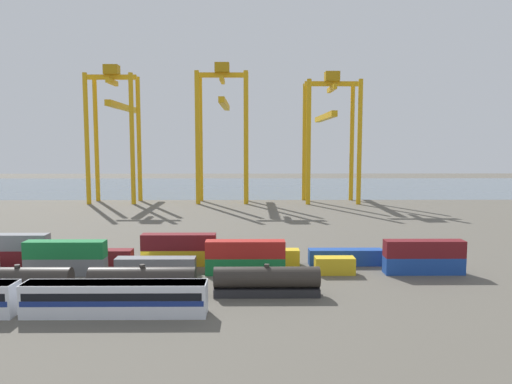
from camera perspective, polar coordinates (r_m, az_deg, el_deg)
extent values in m
plane|color=#5B564C|center=(118.20, -9.23, -3.96)|extent=(420.00, 420.00, 0.00)
cube|color=slate|center=(224.97, -5.06, 0.66)|extent=(400.00, 110.00, 0.01)
cube|color=silver|center=(58.36, -16.58, -12.24)|extent=(21.15, 3.10, 3.90)
cube|color=navy|center=(58.39, -16.58, -12.33)|extent=(20.73, 3.14, 0.64)
cube|color=black|center=(58.16, -16.60, -11.60)|extent=(20.31, 3.13, 0.90)
cube|color=slate|center=(57.85, -16.63, -10.57)|extent=(20.94, 2.85, 0.36)
cube|color=#232326|center=(70.28, -26.71, -10.73)|extent=(13.82, 2.50, 1.10)
cylinder|color=#2D2823|center=(69.78, -26.78, -9.21)|extent=(13.82, 2.74, 2.74)
cylinder|color=#2D2823|center=(69.41, -26.84, -7.97)|extent=(0.70, 0.70, 0.36)
cube|color=#232326|center=(64.90, -13.48, -11.62)|extent=(13.82, 2.50, 1.10)
cylinder|color=#2D2823|center=(64.36, -13.52, -9.98)|extent=(13.82, 2.74, 2.74)
cylinder|color=#2D2823|center=(63.96, -13.55, -8.65)|extent=(0.70, 0.70, 0.36)
cube|color=#232326|center=(63.34, 1.30, -11.89)|extent=(13.82, 2.50, 1.10)
cylinder|color=#2D2823|center=(62.78, 1.31, -10.22)|extent=(13.82, 2.74, 2.74)
cylinder|color=#2D2823|center=(62.37, 1.31, -8.86)|extent=(0.70, 0.70, 0.36)
cube|color=slate|center=(78.41, -21.93, -8.28)|extent=(12.10, 2.44, 2.60)
cube|color=#197538|center=(77.85, -22.00, -6.42)|extent=(12.10, 2.44, 2.60)
cube|color=slate|center=(74.57, -11.98, -8.71)|extent=(12.10, 2.44, 2.60)
cube|color=#197538|center=(73.11, -1.29, -8.87)|extent=(12.10, 2.44, 2.60)
cube|color=#AD211C|center=(72.50, -1.30, -6.88)|extent=(12.10, 2.44, 2.60)
cube|color=gold|center=(74.20, 9.45, -8.73)|extent=(6.04, 2.44, 2.60)
cube|color=#1C4299|center=(77.71, 19.54, -8.32)|extent=(12.10, 2.44, 2.60)
cube|color=maroon|center=(77.13, 19.60, -6.45)|extent=(12.10, 2.44, 2.60)
cube|color=maroon|center=(87.78, -27.37, -7.04)|extent=(12.10, 2.44, 2.60)
cube|color=slate|center=(87.28, -27.45, -5.37)|extent=(12.10, 2.44, 2.60)
cube|color=maroon|center=(82.55, -18.79, -7.48)|extent=(12.10, 2.44, 2.60)
cube|color=gold|center=(79.36, -9.26, -7.78)|extent=(12.10, 2.44, 2.60)
cube|color=maroon|center=(78.80, -9.29, -5.94)|extent=(12.10, 2.44, 2.60)
cube|color=gold|center=(78.47, 0.77, -7.86)|extent=(12.10, 2.44, 2.60)
cube|color=#1C4299|center=(79.95, 10.73, -7.70)|extent=(12.10, 2.44, 2.60)
cylinder|color=gold|center=(166.19, -19.72, 6.01)|extent=(1.50, 1.50, 43.09)
cylinder|color=gold|center=(161.92, -14.70, 6.17)|extent=(1.50, 1.50, 43.09)
cylinder|color=gold|center=(175.16, -18.70, 6.01)|extent=(1.50, 1.50, 43.09)
cylinder|color=gold|center=(171.12, -13.93, 6.16)|extent=(1.50, 1.50, 43.09)
cube|color=gold|center=(169.94, -16.99, 13.10)|extent=(16.50, 1.20, 1.60)
cube|color=gold|center=(169.73, -16.97, 12.57)|extent=(1.20, 11.06, 1.60)
cube|color=gold|center=(181.75, -15.70, 9.82)|extent=(2.00, 37.97, 2.00)
cube|color=#A77A10|center=(170.27, -17.01, 13.90)|extent=(4.80, 4.00, 3.20)
cylinder|color=gold|center=(158.08, -7.07, 6.46)|extent=(1.50, 1.50, 43.83)
cylinder|color=gold|center=(157.07, -1.22, 6.51)|extent=(1.50, 1.50, 43.83)
cylinder|color=gold|center=(167.45, -6.70, 6.42)|extent=(1.50, 1.50, 43.83)
cylinder|color=gold|center=(166.50, -1.18, 6.47)|extent=(1.50, 1.50, 43.83)
cube|color=gold|center=(163.73, -4.10, 13.88)|extent=(17.62, 1.20, 1.60)
cube|color=gold|center=(163.51, -4.10, 13.33)|extent=(1.20, 11.03, 1.60)
cube|color=gold|center=(175.52, -3.82, 10.51)|extent=(2.00, 36.76, 2.00)
cube|color=#A77A10|center=(164.09, -4.11, 14.71)|extent=(4.80, 4.00, 3.20)
cylinder|color=gold|center=(156.88, 6.35, 5.96)|extent=(1.50, 1.50, 40.98)
cylinder|color=gold|center=(159.74, 12.37, 5.86)|extent=(1.50, 1.50, 40.98)
cylinder|color=gold|center=(168.77, 5.87, 5.94)|extent=(1.50, 1.50, 40.98)
cylinder|color=gold|center=(171.44, 11.48, 5.86)|extent=(1.50, 1.50, 40.98)
cube|color=gold|center=(165.27, 9.14, 12.75)|extent=(18.39, 1.20, 1.60)
cube|color=gold|center=(165.08, 9.13, 12.20)|extent=(1.20, 13.57, 1.60)
cube|color=gold|center=(178.53, 8.31, 8.92)|extent=(2.00, 41.21, 2.00)
cube|color=#A77A10|center=(165.58, 9.15, 13.58)|extent=(4.80, 4.00, 3.20)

